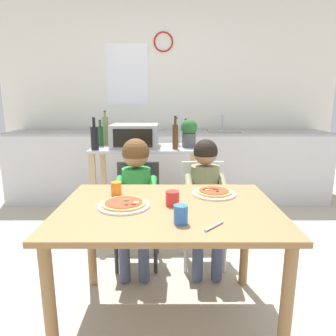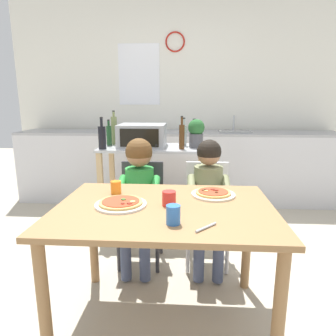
{
  "view_description": "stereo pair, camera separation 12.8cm",
  "coord_description": "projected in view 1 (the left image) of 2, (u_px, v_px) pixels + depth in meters",
  "views": [
    {
      "loc": [
        -0.0,
        -1.59,
        1.31
      ],
      "look_at": [
        0.0,
        0.3,
        0.89
      ],
      "focal_mm": 32.28,
      "sensor_mm": 36.0,
      "label": 1
    },
    {
      "loc": [
        0.12,
        -1.59,
        1.31
      ],
      "look_at": [
        0.0,
        0.3,
        0.89
      ],
      "focal_mm": 32.28,
      "sensor_mm": 36.0,
      "label": 2
    }
  ],
  "objects": [
    {
      "name": "serving_spoon",
      "position": [
        214.0,
        226.0,
        1.4
      ],
      "size": [
        0.1,
        0.11,
        0.01
      ],
      "primitive_type": "cylinder",
      "rotation": [
        0.0,
        1.57,
        0.82
      ],
      "color": "#B7BABF",
      "rests_on": "dining_table"
    },
    {
      "name": "back_wall_tiled",
      "position": [
        167.0,
        97.0,
        4.21
      ],
      "size": [
        4.58,
        0.14,
        2.7
      ],
      "color": "white",
      "rests_on": "ground"
    },
    {
      "name": "drinking_cup_red",
      "position": [
        173.0,
        198.0,
        1.69
      ],
      "size": [
        0.08,
        0.08,
        0.08
      ],
      "primitive_type": "cylinder",
      "color": "red",
      "rests_on": "dining_table"
    },
    {
      "name": "bottle_tall_green_wine",
      "position": [
        175.0,
        136.0,
        2.83
      ],
      "size": [
        0.05,
        0.05,
        0.31
      ],
      "color": "#4C2D14",
      "rests_on": "kitchen_island_cart"
    },
    {
      "name": "kitchen_counter",
      "position": [
        168.0,
        166.0,
        4.0
      ],
      "size": [
        4.12,
        0.6,
        1.11
      ],
      "color": "silver",
      "rests_on": "ground"
    },
    {
      "name": "potted_herb_plant",
      "position": [
        189.0,
        132.0,
        2.94
      ],
      "size": [
        0.16,
        0.16,
        0.27
      ],
      "color": "#4C4C51",
      "rests_on": "kitchen_island_cart"
    },
    {
      "name": "toaster_oven",
      "position": [
        135.0,
        136.0,
        2.97
      ],
      "size": [
        0.45,
        0.41,
        0.22
      ],
      "color": "#999BA0",
      "rests_on": "kitchen_island_cart"
    },
    {
      "name": "bottle_brown_beer",
      "position": [
        105.0,
        130.0,
        3.11
      ],
      "size": [
        0.06,
        0.06,
        0.35
      ],
      "color": "olive",
      "rests_on": "kitchen_island_cart"
    },
    {
      "name": "dining_chair_right",
      "position": [
        203.0,
        205.0,
        2.46
      ],
      "size": [
        0.36,
        0.36,
        0.81
      ],
      "color": "silver",
      "rests_on": "ground"
    },
    {
      "name": "drinking_cup_orange",
      "position": [
        116.0,
        188.0,
        1.88
      ],
      "size": [
        0.07,
        0.07,
        0.08
      ],
      "primitive_type": "cylinder",
      "color": "orange",
      "rests_on": "dining_table"
    },
    {
      "name": "dining_chair_left",
      "position": [
        138.0,
        205.0,
        2.44
      ],
      "size": [
        0.36,
        0.36,
        0.81
      ],
      "color": "#333338",
      "rests_on": "ground"
    },
    {
      "name": "child_in_green_shirt",
      "position": [
        136.0,
        187.0,
        2.28
      ],
      "size": [
        0.32,
        0.42,
        1.01
      ],
      "color": "#424C6B",
      "rests_on": "ground"
    },
    {
      "name": "child_in_olive_shirt",
      "position": [
        205.0,
        189.0,
        2.3
      ],
      "size": [
        0.32,
        0.42,
        1.0
      ],
      "color": "#424C6B",
      "rests_on": "ground"
    },
    {
      "name": "dining_table",
      "position": [
        168.0,
        223.0,
        1.7
      ],
      "size": [
        1.21,
        0.88,
        0.74
      ],
      "color": "olive",
      "rests_on": "ground"
    },
    {
      "name": "bottle_dark_olive_oil",
      "position": [
        176.0,
        135.0,
        3.05
      ],
      "size": [
        0.05,
        0.05,
        0.28
      ],
      "color": "#ADB7B2",
      "rests_on": "kitchen_island_cart"
    },
    {
      "name": "pizza_plate_white",
      "position": [
        124.0,
        204.0,
        1.67
      ],
      "size": [
        0.29,
        0.29,
        0.03
      ],
      "color": "white",
      "rests_on": "dining_table"
    },
    {
      "name": "bottle_squat_spirits",
      "position": [
        100.0,
        135.0,
        3.03
      ],
      "size": [
        0.05,
        0.05,
        0.26
      ],
      "color": "#1E4723",
      "rests_on": "kitchen_island_cart"
    },
    {
      "name": "bottle_slim_sauce",
      "position": [
        186.0,
        133.0,
        3.16
      ],
      "size": [
        0.07,
        0.07,
        0.27
      ],
      "color": "#1E4723",
      "rests_on": "kitchen_island_cart"
    },
    {
      "name": "ground_plane",
      "position": [
        168.0,
        241.0,
        2.88
      ],
      "size": [
        10.67,
        10.67,
        0.0
      ],
      "primitive_type": "plane",
      "color": "#B7AD99"
    },
    {
      "name": "pizza_plate_cream",
      "position": [
        214.0,
        193.0,
        1.89
      ],
      "size": [
        0.27,
        0.27,
        0.03
      ],
      "color": "beige",
      "rests_on": "dining_table"
    },
    {
      "name": "bottle_clear_vinegar",
      "position": [
        94.0,
        137.0,
        2.79
      ],
      "size": [
        0.07,
        0.07,
        0.3
      ],
      "color": "black",
      "rests_on": "kitchen_island_cart"
    },
    {
      "name": "drinking_cup_blue",
      "position": [
        181.0,
        214.0,
        1.43
      ],
      "size": [
        0.07,
        0.07,
        0.09
      ],
      "primitive_type": "cylinder",
      "color": "blue",
      "rests_on": "dining_table"
    },
    {
      "name": "kitchen_island_cart",
      "position": [
        146.0,
        175.0,
        3.05
      ],
      "size": [
        1.05,
        0.54,
        0.86
      ],
      "color": "#B7BABF",
      "rests_on": "ground"
    }
  ]
}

